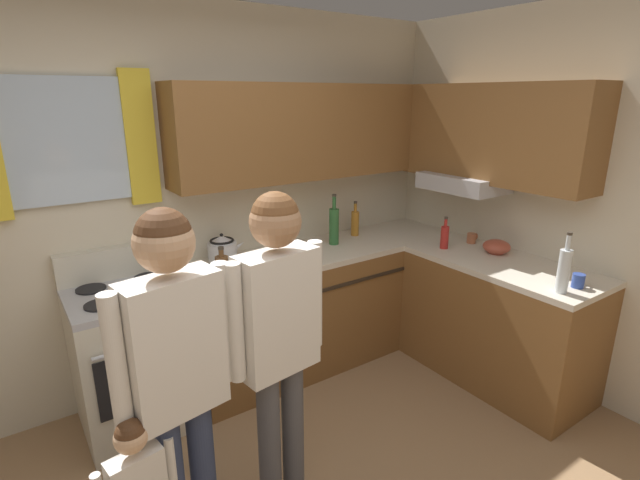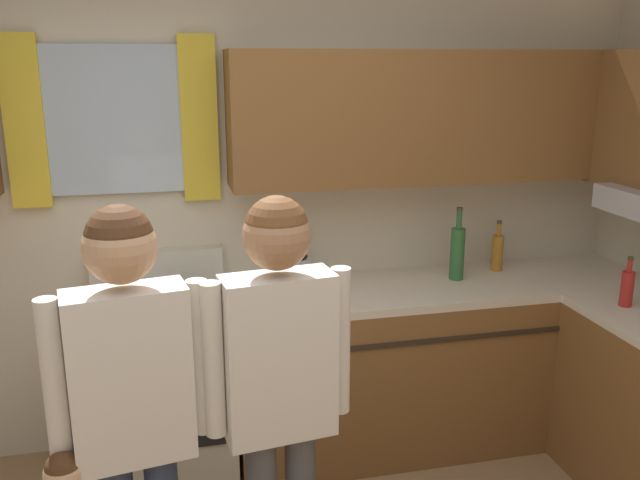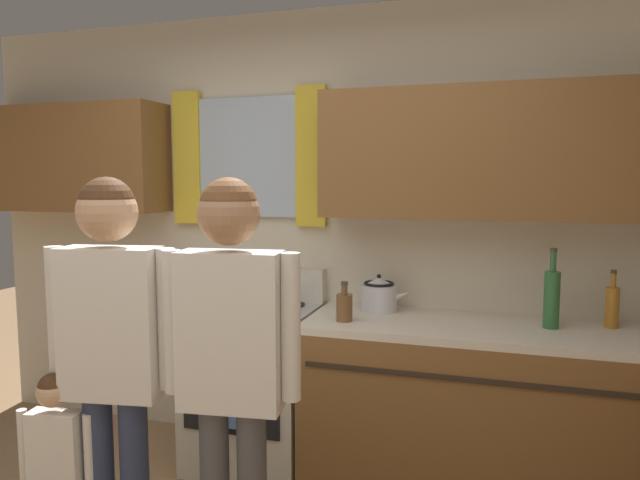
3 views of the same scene
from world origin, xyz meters
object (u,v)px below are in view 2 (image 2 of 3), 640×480
Objects in this scene: bottle_squat_brown at (277,289)px; stovetop_kettle at (292,267)px; bottle_oil_amber at (497,251)px; adult_holding_child at (132,394)px; adult_in_plaid at (279,374)px; bottle_wine_green at (457,252)px; bottle_sauce_red at (627,287)px; stove_oven at (164,386)px.

stovetop_kettle reaches higher than bottle_squat_brown.
bottle_oil_amber is 2.31m from adult_holding_child.
adult_holding_child reaches higher than adult_in_plaid.
bottle_wine_green is 1.64m from adult_in_plaid.
adult_holding_child is (-2.25, -0.63, 0.04)m from bottle_sauce_red.
bottle_oil_amber reaches higher than stove_oven.
stovetop_kettle is 0.17× the size of adult_in_plaid.
stovetop_kettle is at bearing 12.09° from stove_oven.
stove_oven is 5.37× the size of bottle_squat_brown.
bottle_oil_amber reaches higher than bottle_squat_brown.
stove_oven is 2.31m from bottle_sauce_red.
adult_in_plaid reaches higher than stovetop_kettle.
bottle_sauce_red is at bearing 15.61° from adult_holding_child.
bottle_oil_amber is at bearing 33.85° from adult_holding_child.
stove_oven is at bearing 109.91° from adult_in_plaid.
stove_oven is at bearing -175.80° from bottle_oil_amber.
bottle_wine_green reaches higher than bottle_sauce_red.
stovetop_kettle is at bearing 173.12° from bottle_wine_green.
adult_in_plaid is (-1.44, -1.25, 0.02)m from bottle_oil_amber.
adult_in_plaid is (-0.16, -0.99, 0.05)m from bottle_squat_brown.
adult_holding_child is 0.48m from adult_in_plaid.
bottle_sauce_red is at bearing -13.59° from bottle_squat_brown.
bottle_sauce_red is 0.86× the size of bottle_oil_amber.
adult_holding_child is (-1.92, -1.29, 0.02)m from bottle_oil_amber.
bottle_oil_amber reaches higher than stovetop_kettle.
adult_in_plaid is (-1.16, -1.16, -0.02)m from bottle_wine_green.
adult_holding_child is (-1.63, -1.19, -0.02)m from bottle_wine_green.
stovetop_kettle is at bearing 65.55° from bottle_squat_brown.
adult_in_plaid is (-1.78, -0.59, 0.04)m from bottle_sauce_red.
bottle_sauce_red reaches higher than bottle_squat_brown.
stovetop_kettle reaches higher than stove_oven.
bottle_sauce_red is at bearing -13.41° from stove_oven.
stove_oven is at bearing 167.09° from bottle_squat_brown.
bottle_wine_green is at bearing 9.59° from bottle_squat_brown.
bottle_oil_amber is at bearing 11.59° from bottle_squat_brown.
bottle_squat_brown reaches higher than stove_oven.
bottle_wine_green is at bearing -6.88° from stovetop_kettle.
adult_holding_child reaches higher than bottle_oil_amber.
bottle_wine_green reaches higher than bottle_oil_amber.
bottle_oil_amber is 0.17× the size of adult_holding_child.
stovetop_kettle is (0.69, 0.15, 0.53)m from stove_oven.
adult_in_plaid reaches higher than bottle_wine_green.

